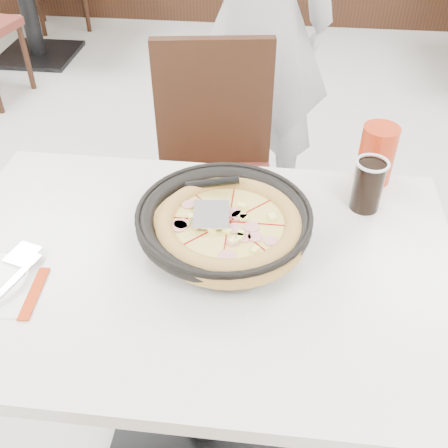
# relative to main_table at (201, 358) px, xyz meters

# --- Properties ---
(floor) EXTENTS (7.00, 7.00, 0.00)m
(floor) POSITION_rel_main_table_xyz_m (-0.07, 0.26, -0.38)
(floor) COLOR #ABABA7
(floor) RESTS_ON ground
(main_table) EXTENTS (1.25, 0.88, 0.75)m
(main_table) POSITION_rel_main_table_xyz_m (0.00, 0.00, 0.00)
(main_table) COLOR silver
(main_table) RESTS_ON floor
(chair_far) EXTENTS (0.48, 0.48, 0.95)m
(chair_far) POSITION_rel_main_table_xyz_m (-0.04, 0.65, 0.10)
(chair_far) COLOR black
(chair_far) RESTS_ON floor
(trivet) EXTENTS (0.13, 0.13, 0.04)m
(trivet) POSITION_rel_main_table_xyz_m (0.00, 0.07, 0.39)
(trivet) COLOR black
(trivet) RESTS_ON main_table
(pizza_pan) EXTENTS (0.38, 0.38, 0.01)m
(pizza_pan) POSITION_rel_main_table_xyz_m (0.06, 0.08, 0.42)
(pizza_pan) COLOR black
(pizza_pan) RESTS_ON trivet
(pizza) EXTENTS (0.38, 0.38, 0.02)m
(pizza) POSITION_rel_main_table_xyz_m (0.07, 0.05, 0.44)
(pizza) COLOR #B28239
(pizza) RESTS_ON pizza_pan
(pizza_server) EXTENTS (0.09, 0.11, 0.00)m
(pizza_server) POSITION_rel_main_table_xyz_m (0.03, 0.06, 0.47)
(pizza_server) COLOR white
(pizza_server) RESTS_ON pizza
(napkin) EXTENTS (0.16, 0.16, 0.00)m
(napkin) POSITION_rel_main_table_xyz_m (-0.40, -0.14, 0.38)
(napkin) COLOR white
(napkin) RESTS_ON main_table
(fork) EXTENTS (0.06, 0.16, 0.00)m
(fork) POSITION_rel_main_table_xyz_m (-0.38, -0.12, 0.39)
(fork) COLOR white
(fork) RESTS_ON side_plate
(cola_glass) EXTENTS (0.08, 0.08, 0.13)m
(cola_glass) POSITION_rel_main_table_xyz_m (0.40, 0.24, 0.44)
(cola_glass) COLOR black
(cola_glass) RESTS_ON main_table
(red_cup) EXTENTS (0.10, 0.10, 0.16)m
(red_cup) POSITION_rel_main_table_xyz_m (0.43, 0.37, 0.45)
(red_cup) COLOR #B52B0F
(red_cup) RESTS_ON main_table
(diner_person) EXTENTS (0.65, 0.45, 1.72)m
(diner_person) POSITION_rel_main_table_xyz_m (0.06, 1.25, 0.49)
(diner_person) COLOR silver
(diner_person) RESTS_ON floor
(bg_table_left) EXTENTS (1.30, 0.96, 0.75)m
(bg_table_left) POSITION_rel_main_table_xyz_m (-1.68, 2.84, 0.00)
(bg_table_left) COLOR silver
(bg_table_left) RESTS_ON floor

